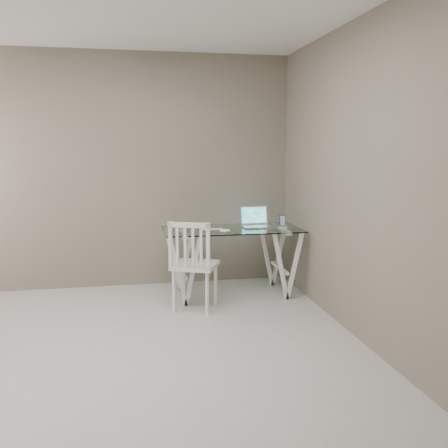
{
  "coord_description": "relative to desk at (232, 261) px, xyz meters",
  "views": [
    {
      "loc": [
        0.08,
        -3.63,
        1.65
      ],
      "look_at": [
        1.05,
        1.33,
        0.85
      ],
      "focal_mm": 40.0,
      "sensor_mm": 36.0,
      "label": 1
    }
  ],
  "objects": [
    {
      "name": "desk",
      "position": [
        0.0,
        0.0,
        0.0
      ],
      "size": [
        1.5,
        0.7,
        0.75
      ],
      "color": "silver",
      "rests_on": "ground"
    },
    {
      "name": "laptop",
      "position": [
        0.29,
        0.11,
        0.42
      ],
      "size": [
        0.32,
        0.28,
        0.22
      ],
      "color": "silver",
      "rests_on": "desk"
    },
    {
      "name": "phone_dock",
      "position": [
        0.56,
        -0.04,
        0.4
      ],
      "size": [
        0.08,
        0.08,
        0.14
      ],
      "color": "white",
      "rests_on": "desk"
    },
    {
      "name": "room",
      "position": [
        -1.26,
        -1.61,
        1.33
      ],
      "size": [
        4.5,
        4.52,
        2.71
      ],
      "color": "#AEACA7",
      "rests_on": "ground"
    },
    {
      "name": "chair",
      "position": [
        -0.5,
        -0.46,
        0.12
      ],
      "size": [
        0.56,
        0.56,
        0.92
      ],
      "rotation": [
        0.0,
        0.0,
        -0.42
      ],
      "color": "white",
      "rests_on": "ground"
    },
    {
      "name": "mouse",
      "position": [
        -0.12,
        -0.22,
        0.38
      ],
      "size": [
        0.12,
        0.07,
        0.04
      ],
      "primitive_type": "ellipsoid",
      "color": "white",
      "rests_on": "desk"
    },
    {
      "name": "keyboard",
      "position": [
        -0.24,
        -0.03,
        0.37
      ],
      "size": [
        0.27,
        0.11,
        0.01
      ],
      "primitive_type": "cube",
      "color": "silver",
      "rests_on": "desk"
    }
  ]
}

